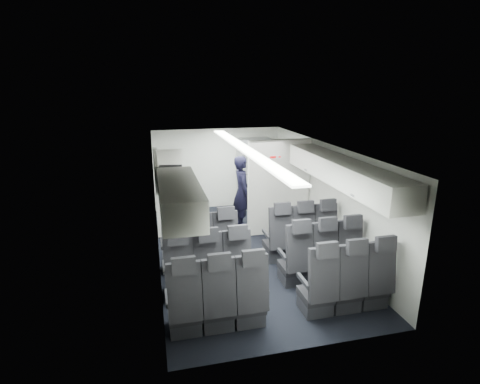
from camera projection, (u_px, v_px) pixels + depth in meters
name	position (u px, v px, depth m)	size (l,w,h in m)	color
cabin_shell	(245.00, 199.00, 7.31)	(3.41, 6.01, 2.16)	black
seat_row_front	(252.00, 244.00, 7.01)	(3.33, 0.56, 1.24)	black
seat_row_mid	(266.00, 266.00, 6.17)	(3.33, 0.56, 1.24)	black
seat_row_rear	(285.00, 294.00, 5.33)	(3.33, 0.56, 1.24)	black
overhead_bin_left_rear	(179.00, 197.00, 4.92)	(0.53, 1.80, 0.40)	white
overhead_bin_left_front_open	(169.00, 175.00, 6.58)	(0.64, 1.70, 0.72)	#9E9E93
overhead_bin_right_rear	(369.00, 184.00, 5.55)	(0.53, 1.80, 0.40)	white
overhead_bin_right_front	(319.00, 161.00, 7.18)	(0.53, 1.70, 0.40)	white
bulkhead_partition	(279.00, 187.00, 8.29)	(1.40, 0.15, 2.13)	silver
galley_unit	(254.00, 173.00, 10.11)	(0.85, 0.52, 1.90)	#939399
boarding_door	(158.00, 191.00, 8.44)	(0.12, 1.27, 1.86)	silver
flight_attendant	(242.00, 192.00, 8.67)	(0.63, 0.41, 1.72)	black
carry_on_bag	(170.00, 173.00, 6.52)	(0.39, 0.28, 0.24)	black
papers	(250.00, 183.00, 8.61)	(0.18, 0.02, 0.13)	white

